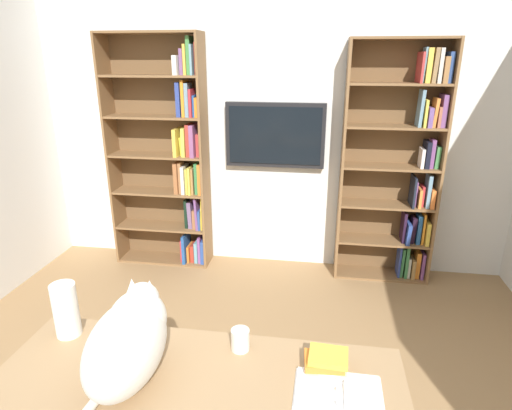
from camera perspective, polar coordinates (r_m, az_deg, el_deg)
The scene contains 10 objects.
wall_back at distance 4.05m, azimuth 2.18°, elevation 10.29°, with size 4.52×0.06×2.70m, color silver.
bookshelf_left at distance 3.97m, azimuth 18.80°, elevation 4.88°, with size 0.85×0.28×2.13m.
bookshelf_right at distance 4.16m, azimuth -11.35°, elevation 6.30°, with size 0.93×0.28×2.18m.
wall_mounted_tv at distance 3.97m, azimuth 2.56°, elevation 9.27°, with size 0.91×0.07×0.59m.
desk at distance 1.88m, azimuth -8.09°, elevation -25.29°, with size 1.63×0.65×0.78m.
cat at distance 1.79m, azimuth -16.44°, elevation -16.62°, with size 0.26×0.61×0.35m.
open_binder at distance 1.78m, azimuth 10.91°, elevation -23.32°, with size 0.33×0.22×0.02m.
paper_towel_roll at distance 2.15m, azimuth -24.04°, elevation -12.66°, with size 0.11×0.11×0.25m, color white.
coffee_mug at distance 1.93m, azimuth -2.11°, elevation -17.51°, with size 0.08×0.08×0.10m, color white.
desk_book_stack at distance 1.85m, azimuth 9.32°, elevation -19.96°, with size 0.18×0.13×0.08m.
Camera 1 is at (-0.47, 1.74, 1.98)m, focal length 29.98 mm.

